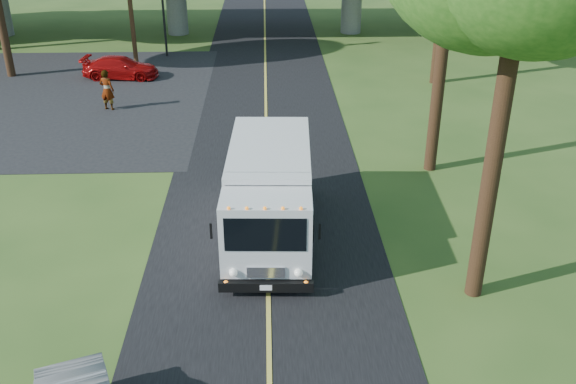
{
  "coord_description": "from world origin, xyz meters",
  "views": [
    {
      "loc": [
        0.03,
        -13.0,
        10.15
      ],
      "look_at": [
        0.63,
        4.02,
        1.6
      ],
      "focal_mm": 40.0,
      "sensor_mm": 36.0,
      "label": 1
    }
  ],
  "objects_px": {
    "traffic_signal": "(163,2)",
    "pedestrian": "(107,90)",
    "red_sedan": "(121,68)",
    "step_van": "(269,192)"
  },
  "relations": [
    {
      "from": "red_sedan",
      "to": "pedestrian",
      "type": "bearing_deg",
      "value": -170.59
    },
    {
      "from": "step_van",
      "to": "traffic_signal",
      "type": "bearing_deg",
      "value": 107.95
    },
    {
      "from": "pedestrian",
      "to": "step_van",
      "type": "bearing_deg",
      "value": 139.6
    },
    {
      "from": "step_van",
      "to": "pedestrian",
      "type": "xyz_separation_m",
      "value": [
        -7.5,
        12.04,
        -0.56
      ]
    },
    {
      "from": "red_sedan",
      "to": "traffic_signal",
      "type": "bearing_deg",
      "value": -17.52
    },
    {
      "from": "traffic_signal",
      "to": "pedestrian",
      "type": "relative_size",
      "value": 2.7
    },
    {
      "from": "traffic_signal",
      "to": "red_sedan",
      "type": "bearing_deg",
      "value": -112.14
    },
    {
      "from": "step_van",
      "to": "pedestrian",
      "type": "distance_m",
      "value": 14.2
    },
    {
      "from": "pedestrian",
      "to": "red_sedan",
      "type": "bearing_deg",
      "value": -67.54
    },
    {
      "from": "step_van",
      "to": "red_sedan",
      "type": "distance_m",
      "value": 19.0
    }
  ]
}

